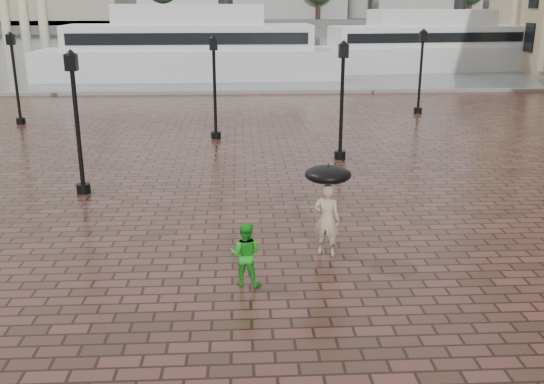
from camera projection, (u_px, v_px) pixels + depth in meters
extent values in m
plane|color=#372219|center=(298.00, 362.00, 10.37)|extent=(300.00, 300.00, 0.00)
plane|color=#495259|center=(244.00, 40.00, 98.00)|extent=(240.00, 240.00, 0.00)
cube|color=slate|center=(253.00, 93.00, 40.85)|extent=(80.00, 0.60, 0.30)
cube|color=#4C4C47|center=(241.00, 21.00, 162.47)|extent=(300.00, 60.00, 2.00)
cylinder|color=#2D2119|center=(4.00, 11.00, 137.80)|extent=(1.00, 1.00, 8.00)
cylinder|color=#2D2119|center=(163.00, 11.00, 139.68)|extent=(1.00, 1.00, 8.00)
cylinder|color=#2D2119|center=(318.00, 10.00, 141.55)|extent=(1.00, 1.00, 8.00)
cylinder|color=#2D2119|center=(469.00, 10.00, 143.43)|extent=(1.00, 1.00, 8.00)
cylinder|color=black|center=(84.00, 188.00, 19.53)|extent=(0.44, 0.44, 0.30)
cylinder|color=black|center=(78.00, 132.00, 18.98)|extent=(0.14, 0.14, 4.00)
cube|color=black|center=(71.00, 62.00, 18.33)|extent=(0.35, 0.35, 0.50)
sphere|color=beige|center=(71.00, 62.00, 18.33)|extent=(0.28, 0.28, 0.28)
cylinder|color=black|center=(340.00, 155.00, 23.81)|extent=(0.44, 0.44, 0.30)
cylinder|color=black|center=(342.00, 108.00, 23.26)|extent=(0.14, 0.14, 4.00)
cube|color=black|center=(344.00, 51.00, 22.61)|extent=(0.35, 0.35, 0.50)
sphere|color=beige|center=(344.00, 51.00, 22.61)|extent=(0.28, 0.28, 0.28)
cylinder|color=black|center=(21.00, 121.00, 30.65)|extent=(0.44, 0.44, 0.30)
cylinder|color=black|center=(16.00, 84.00, 30.10)|extent=(0.14, 0.14, 4.00)
cube|color=black|center=(11.00, 40.00, 29.45)|extent=(0.35, 0.35, 0.50)
sphere|color=beige|center=(11.00, 40.00, 29.45)|extent=(0.28, 0.28, 0.28)
cylinder|color=black|center=(418.00, 110.00, 33.65)|extent=(0.44, 0.44, 0.30)
cylinder|color=black|center=(420.00, 77.00, 33.10)|extent=(0.14, 0.14, 4.00)
cube|color=black|center=(423.00, 36.00, 32.45)|extent=(0.35, 0.35, 0.50)
sphere|color=beige|center=(423.00, 36.00, 32.45)|extent=(0.28, 0.28, 0.28)
cylinder|color=black|center=(216.00, 135.00, 27.36)|extent=(0.44, 0.44, 0.30)
cylinder|color=black|center=(215.00, 94.00, 26.81)|extent=(0.14, 0.14, 4.00)
cube|color=black|center=(213.00, 44.00, 26.16)|extent=(0.35, 0.35, 0.50)
sphere|color=beige|center=(213.00, 44.00, 26.16)|extent=(0.28, 0.28, 0.28)
imported|color=tan|center=(327.00, 220.00, 14.55)|extent=(0.77, 0.64, 1.79)
imported|color=green|center=(245.00, 254.00, 13.04)|extent=(0.80, 0.69, 1.42)
cube|color=silver|center=(191.00, 64.00, 48.46)|extent=(24.04, 6.21, 2.30)
cube|color=silver|center=(190.00, 37.00, 47.82)|extent=(19.24, 5.35, 1.91)
cube|color=silver|center=(189.00, 14.00, 47.31)|extent=(11.57, 4.63, 1.53)
cube|color=black|center=(188.00, 39.00, 45.41)|extent=(18.19, 0.45, 0.86)
cube|color=black|center=(192.00, 35.00, 50.24)|extent=(18.19, 0.45, 0.86)
cube|color=silver|center=(428.00, 58.00, 54.40)|extent=(22.50, 8.06, 2.11)
cube|color=silver|center=(430.00, 36.00, 53.82)|extent=(18.05, 6.80, 1.76)
cube|color=silver|center=(431.00, 18.00, 53.34)|extent=(10.99, 5.37, 1.41)
cube|color=black|center=(441.00, 38.00, 51.63)|extent=(16.60, 2.24, 0.79)
cube|color=black|center=(419.00, 35.00, 56.01)|extent=(16.60, 2.24, 0.79)
cylinder|color=black|center=(327.00, 195.00, 14.36)|extent=(0.02, 0.02, 0.95)
ellipsoid|color=black|center=(328.00, 174.00, 14.21)|extent=(1.10, 1.10, 0.39)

